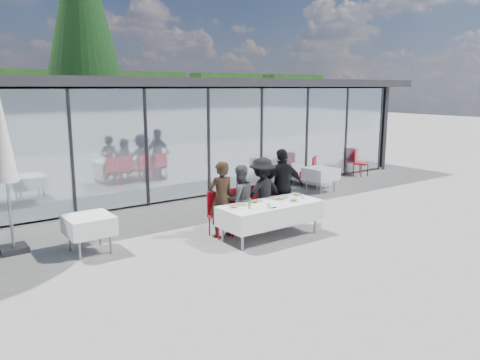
% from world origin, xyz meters
% --- Properties ---
extents(ground, '(90.00, 90.00, 0.00)m').
position_xyz_m(ground, '(0.00, 0.00, 0.00)').
color(ground, gray).
rests_on(ground, ground).
extents(pavilion, '(14.80, 8.80, 3.44)m').
position_xyz_m(pavilion, '(2.00, 8.16, 2.15)').
color(pavilion, gray).
rests_on(pavilion, ground).
extents(dining_table, '(2.26, 0.96, 0.75)m').
position_xyz_m(dining_table, '(0.12, 0.08, 0.54)').
color(dining_table, white).
rests_on(dining_table, ground).
extents(diner_a, '(0.64, 0.64, 1.65)m').
position_xyz_m(diner_a, '(-0.72, 0.72, 0.83)').
color(diner_a, '#302115').
rests_on(diner_a, ground).
extents(diner_chair_a, '(0.44, 0.44, 0.97)m').
position_xyz_m(diner_chair_a, '(-0.72, 0.83, 0.54)').
color(diner_chair_a, red).
rests_on(diner_chair_a, ground).
extents(diner_b, '(0.86, 0.86, 1.53)m').
position_xyz_m(diner_b, '(-0.23, 0.72, 0.76)').
color(diner_b, '#4E4E4E').
rests_on(diner_b, ground).
extents(diner_chair_b, '(0.44, 0.44, 0.97)m').
position_xyz_m(diner_chair_b, '(-0.23, 0.83, 0.54)').
color(diner_chair_b, red).
rests_on(diner_chair_b, ground).
extents(diner_c, '(1.07, 1.07, 1.63)m').
position_xyz_m(diner_c, '(0.40, 0.72, 0.82)').
color(diner_c, black).
rests_on(diner_c, ground).
extents(diner_chair_c, '(0.44, 0.44, 0.97)m').
position_xyz_m(diner_chair_c, '(0.40, 0.83, 0.54)').
color(diner_chair_c, red).
rests_on(diner_chair_c, ground).
extents(diner_d, '(1.31, 1.31, 1.79)m').
position_xyz_m(diner_d, '(1.01, 0.72, 0.89)').
color(diner_d, black).
rests_on(diner_d, ground).
extents(diner_chair_d, '(0.44, 0.44, 0.97)m').
position_xyz_m(diner_chair_d, '(1.01, 0.83, 0.54)').
color(diner_chair_d, red).
rests_on(diner_chair_d, ground).
extents(plate_a, '(0.25, 0.25, 0.07)m').
position_xyz_m(plate_a, '(-0.75, 0.20, 0.78)').
color(plate_a, white).
rests_on(plate_a, dining_table).
extents(plate_b, '(0.25, 0.25, 0.07)m').
position_xyz_m(plate_b, '(-0.15, 0.30, 0.78)').
color(plate_b, white).
rests_on(plate_b, dining_table).
extents(plate_c, '(0.25, 0.25, 0.07)m').
position_xyz_m(plate_c, '(0.49, 0.18, 0.78)').
color(plate_c, white).
rests_on(plate_c, dining_table).
extents(plate_d, '(0.25, 0.25, 0.07)m').
position_xyz_m(plate_d, '(1.04, 0.26, 0.78)').
color(plate_d, white).
rests_on(plate_d, dining_table).
extents(plate_extra, '(0.25, 0.25, 0.07)m').
position_xyz_m(plate_extra, '(0.63, -0.09, 0.78)').
color(plate_extra, white).
rests_on(plate_extra, dining_table).
extents(juice_bottle, '(0.06, 0.06, 0.14)m').
position_xyz_m(juice_bottle, '(-0.52, -0.01, 0.82)').
color(juice_bottle, '#7AAB47').
rests_on(juice_bottle, dining_table).
extents(drinking_glasses, '(1.19, 0.26, 0.10)m').
position_xyz_m(drinking_glasses, '(0.39, -0.12, 0.80)').
color(drinking_glasses, silver).
rests_on(drinking_glasses, dining_table).
extents(folded_eyeglasses, '(0.14, 0.03, 0.01)m').
position_xyz_m(folded_eyeglasses, '(-0.08, -0.26, 0.76)').
color(folded_eyeglasses, black).
rests_on(folded_eyeglasses, dining_table).
extents(spare_table_left, '(0.86, 0.86, 0.74)m').
position_xyz_m(spare_table_left, '(-3.36, 1.41, 0.55)').
color(spare_table_left, white).
rests_on(spare_table_left, ground).
extents(spare_table_right, '(0.86, 0.86, 0.74)m').
position_xyz_m(spare_table_right, '(4.26, 2.66, 0.55)').
color(spare_table_right, white).
rests_on(spare_table_right, ground).
extents(spare_chair_a, '(0.60, 0.60, 0.97)m').
position_xyz_m(spare_chair_a, '(7.31, 3.75, 0.54)').
color(spare_chair_a, red).
rests_on(spare_chair_a, ground).
extents(spare_chair_b, '(0.61, 0.61, 0.97)m').
position_xyz_m(spare_chair_b, '(4.62, 3.47, 0.54)').
color(spare_chair_b, red).
rests_on(spare_chair_b, ground).
extents(market_umbrella, '(0.50, 0.50, 3.00)m').
position_xyz_m(market_umbrella, '(-4.58, 2.30, 2.00)').
color(market_umbrella, black).
rests_on(market_umbrella, ground).
extents(lounger, '(0.68, 1.37, 0.72)m').
position_xyz_m(lounger, '(4.56, 3.56, 0.26)').
color(lounger, silver).
rests_on(lounger, ground).
extents(conifer_tree, '(4.00, 4.00, 10.50)m').
position_xyz_m(conifer_tree, '(0.50, 13.00, 5.99)').
color(conifer_tree, '#382316').
rests_on(conifer_tree, ground).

